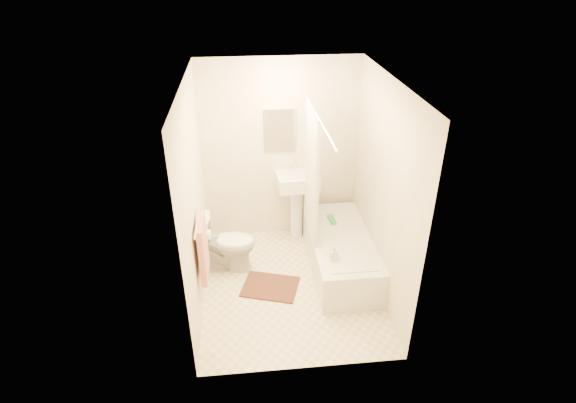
{
  "coord_description": "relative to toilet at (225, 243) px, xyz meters",
  "views": [
    {
      "loc": [
        -0.46,
        -4.11,
        3.44
      ],
      "look_at": [
        0.0,
        0.25,
        1.0
      ],
      "focal_mm": 28.0,
      "sensor_mm": 36.0,
      "label": 1
    }
  ],
  "objects": [
    {
      "name": "wall_right",
      "position": [
        1.74,
        -0.45,
        0.84
      ],
      "size": [
        0.02,
        2.4,
        2.4
      ],
      "primitive_type": "cube",
      "color": "beige",
      "rests_on": "ground"
    },
    {
      "name": "sink",
      "position": [
        0.95,
        0.61,
        0.17
      ],
      "size": [
        0.57,
        0.47,
        1.04
      ],
      "primitive_type": null,
      "rotation": [
        0.0,
        0.0,
        0.08
      ],
      "color": "white",
      "rests_on": "floor"
    },
    {
      "name": "mirror",
      "position": [
        0.74,
        0.73,
        1.14
      ],
      "size": [
        0.4,
        0.03,
        0.55
      ],
      "primitive_type": "cube",
      "color": "white",
      "rests_on": "wall_back"
    },
    {
      "name": "shower_curtain",
      "position": [
        1.04,
        0.05,
        0.86
      ],
      "size": [
        0.04,
        0.8,
        1.55
      ],
      "primitive_type": "cube",
      "color": "silver",
      "rests_on": "curtain_rod"
    },
    {
      "name": "curtain_rod",
      "position": [
        1.04,
        -0.35,
        1.64
      ],
      "size": [
        0.03,
        1.7,
        0.03
      ],
      "primitive_type": "cylinder",
      "rotation": [
        1.57,
        0.0,
        0.0
      ],
      "color": "silver",
      "rests_on": "wall_back"
    },
    {
      "name": "scrub_brush",
      "position": [
        1.34,
        0.2,
        0.12
      ],
      "size": [
        0.08,
        0.22,
        0.04
      ],
      "primitive_type": "cube",
      "rotation": [
        0.0,
        0.0,
        0.07
      ],
      "color": "green",
      "rests_on": "bathtub"
    },
    {
      "name": "wall_back",
      "position": [
        0.74,
        0.75,
        0.84
      ],
      "size": [
        2.0,
        0.02,
        2.4
      ],
      "primitive_type": "cube",
      "color": "beige",
      "rests_on": "ground"
    },
    {
      "name": "towel",
      "position": [
        -0.19,
        -0.7,
        0.42
      ],
      "size": [
        0.06,
        0.45,
        0.66
      ],
      "primitive_type": "cube",
      "color": "#CC7266",
      "rests_on": "towel_bar"
    },
    {
      "name": "towel_bar",
      "position": [
        -0.22,
        -0.7,
        0.74
      ],
      "size": [
        0.02,
        0.6,
        0.02
      ],
      "primitive_type": "cylinder",
      "rotation": [
        1.57,
        0.0,
        0.0
      ],
      "color": "silver",
      "rests_on": "wall_left"
    },
    {
      "name": "bath_mat",
      "position": [
        0.51,
        -0.45,
        -0.35
      ],
      "size": [
        0.74,
        0.64,
        0.02
      ],
      "primitive_type": "cube",
      "rotation": [
        0.0,
        0.0,
        -0.3
      ],
      "color": "#4B231D",
      "rests_on": "floor"
    },
    {
      "name": "ceiling",
      "position": [
        0.74,
        -0.45,
        2.04
      ],
      "size": [
        2.4,
        2.4,
        0.0
      ],
      "primitive_type": "plane",
      "color": "white",
      "rests_on": "ground"
    },
    {
      "name": "floor",
      "position": [
        0.74,
        -0.45,
        -0.36
      ],
      "size": [
        2.4,
        2.4,
        0.0
      ],
      "primitive_type": "plane",
      "color": "beige",
      "rests_on": "ground"
    },
    {
      "name": "soap_bottle",
      "position": [
        1.21,
        -0.61,
        0.2
      ],
      "size": [
        0.09,
        0.09,
        0.19
      ],
      "primitive_type": "imported",
      "rotation": [
        0.0,
        0.0,
        0.01
      ],
      "color": "silver",
      "rests_on": "bathtub"
    },
    {
      "name": "bathtub",
      "position": [
        1.39,
        -0.15,
        -0.13
      ],
      "size": [
        0.71,
        1.62,
        0.46
      ],
      "primitive_type": null,
      "color": "silver",
      "rests_on": "floor"
    },
    {
      "name": "wall_left",
      "position": [
        -0.26,
        -0.45,
        0.84
      ],
      "size": [
        0.02,
        2.4,
        2.4
      ],
      "primitive_type": "cube",
      "color": "beige",
      "rests_on": "ground"
    },
    {
      "name": "toilet_paper",
      "position": [
        -0.19,
        -0.33,
        0.34
      ],
      "size": [
        0.11,
        0.12,
        0.12
      ],
      "primitive_type": "cylinder",
      "rotation": [
        0.0,
        1.57,
        0.0
      ],
      "color": "white",
      "rests_on": "wall_left"
    },
    {
      "name": "toilet",
      "position": [
        0.0,
        0.0,
        0.0
      ],
      "size": [
        0.77,
        0.5,
        0.71
      ],
      "primitive_type": "imported",
      "rotation": [
        0.0,
        0.0,
        1.44
      ],
      "color": "silver",
      "rests_on": "floor"
    }
  ]
}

